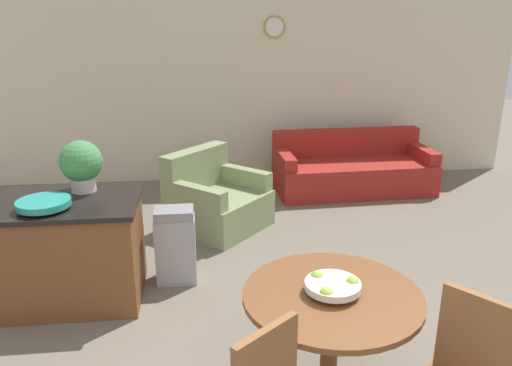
# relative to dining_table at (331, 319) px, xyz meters

# --- Properties ---
(wall_back) EXTENTS (8.00, 0.09, 2.70)m
(wall_back) POSITION_rel_dining_table_xyz_m (-0.13, 4.64, 0.77)
(wall_back) COLOR beige
(wall_back) RESTS_ON ground_plane
(dining_table) EXTENTS (1.04, 1.04, 0.76)m
(dining_table) POSITION_rel_dining_table_xyz_m (0.00, 0.00, 0.00)
(dining_table) COLOR brown
(dining_table) RESTS_ON ground_plane
(fruit_bowl) EXTENTS (0.32, 0.32, 0.10)m
(fruit_bowl) POSITION_rel_dining_table_xyz_m (-0.00, -0.00, 0.22)
(fruit_bowl) COLOR silver
(fruit_bowl) RESTS_ON dining_table
(kitchen_island) EXTENTS (1.15, 0.83, 0.88)m
(kitchen_island) POSITION_rel_dining_table_xyz_m (-1.81, 1.41, -0.14)
(kitchen_island) COLOR brown
(kitchen_island) RESTS_ON ground_plane
(teal_bowl) EXTENTS (0.40, 0.40, 0.07)m
(teal_bowl) POSITION_rel_dining_table_xyz_m (-1.92, 1.24, 0.34)
(teal_bowl) COLOR teal
(teal_bowl) RESTS_ON kitchen_island
(potted_plant) EXTENTS (0.35, 0.35, 0.43)m
(potted_plant) POSITION_rel_dining_table_xyz_m (-1.71, 1.64, 0.53)
(potted_plant) COLOR beige
(potted_plant) RESTS_ON kitchen_island
(trash_bin) EXTENTS (0.35, 0.26, 0.69)m
(trash_bin) POSITION_rel_dining_table_xyz_m (-0.98, 1.62, -0.24)
(trash_bin) COLOR #9E9EA3
(trash_bin) RESTS_ON ground_plane
(couch) EXTENTS (2.12, 1.00, 0.78)m
(couch) POSITION_rel_dining_table_xyz_m (1.33, 3.89, -0.31)
(couch) COLOR maroon
(couch) RESTS_ON ground_plane
(armchair) EXTENTS (1.28, 1.28, 0.86)m
(armchair) POSITION_rel_dining_table_xyz_m (-0.58, 2.82, -0.29)
(armchair) COLOR gray
(armchair) RESTS_ON ground_plane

